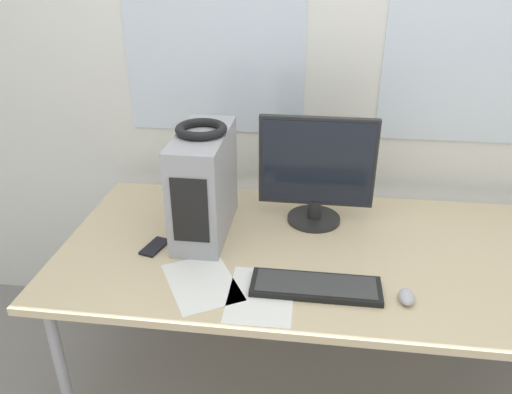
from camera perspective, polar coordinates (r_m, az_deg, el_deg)
wall_back at (r=2.21m, az=10.00°, el=15.85°), size 8.00×0.07×2.70m
desk at (r=1.90m, az=8.95°, el=-7.19°), size 2.04×0.93×0.75m
pc_tower at (r=1.90m, az=-5.97°, el=1.49°), size 0.18×0.44×0.40m
headphones at (r=1.82m, az=-6.29°, el=7.72°), size 0.19×0.19×0.03m
monitor_main at (r=1.96m, az=6.93°, el=2.97°), size 0.45×0.22×0.44m
keyboard at (r=1.67m, az=6.84°, el=-10.12°), size 0.43×0.14×0.02m
mouse at (r=1.68m, az=16.82°, el=-10.86°), size 0.05×0.08×0.03m
cell_phone at (r=1.91m, az=-11.49°, el=-5.60°), size 0.09×0.14×0.01m
paper_sheet_left at (r=1.70m, az=-6.22°, el=-9.65°), size 0.33×0.36×0.00m
paper_sheet_front at (r=1.64m, az=0.55°, el=-11.15°), size 0.21×0.30×0.00m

